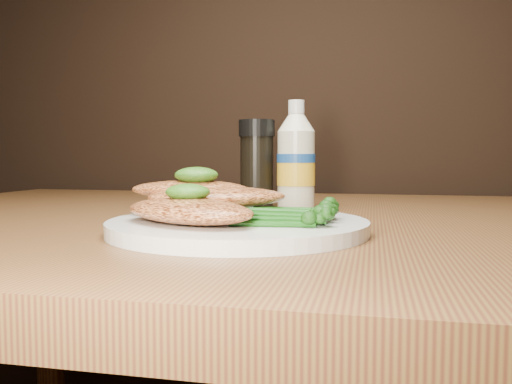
# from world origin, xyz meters

# --- Properties ---
(plate) EXTENTS (0.25, 0.25, 0.01)m
(plate) POSITION_xyz_m (0.00, 0.90, 0.76)
(plate) COLOR white
(plate) RESTS_ON dining_table
(chicken_front) EXTENTS (0.16, 0.14, 0.02)m
(chicken_front) POSITION_xyz_m (-0.04, 0.86, 0.77)
(chicken_front) COLOR #D97B45
(chicken_front) RESTS_ON plate
(chicken_mid) EXTENTS (0.16, 0.12, 0.02)m
(chicken_mid) POSITION_xyz_m (-0.03, 0.92, 0.78)
(chicken_mid) COLOR #D97B45
(chicken_mid) RESTS_ON plate
(chicken_back) EXTENTS (0.13, 0.08, 0.02)m
(chicken_back) POSITION_xyz_m (-0.06, 0.93, 0.79)
(chicken_back) COLOR #D97B45
(chicken_back) RESTS_ON plate
(pesto_front) EXTENTS (0.05, 0.05, 0.02)m
(pesto_front) POSITION_xyz_m (-0.04, 0.87, 0.79)
(pesto_front) COLOR #073408
(pesto_front) RESTS_ON chicken_front
(pesto_back) EXTENTS (0.05, 0.05, 0.02)m
(pesto_back) POSITION_xyz_m (-0.05, 0.93, 0.80)
(pesto_back) COLOR #073408
(pesto_back) RESTS_ON chicken_back
(broccolini_bundle) EXTENTS (0.15, 0.14, 0.02)m
(broccolini_bundle) POSITION_xyz_m (0.05, 0.89, 0.77)
(broccolini_bundle) COLOR #144C10
(broccolini_bundle) RESTS_ON plate
(mayo_bottle) EXTENTS (0.06, 0.06, 0.15)m
(mayo_bottle) POSITION_xyz_m (0.02, 1.14, 0.83)
(mayo_bottle) COLOR beige
(mayo_bottle) RESTS_ON dining_table
(pepper_grinder) EXTENTS (0.06, 0.06, 0.13)m
(pepper_grinder) POSITION_xyz_m (-0.04, 1.15, 0.81)
(pepper_grinder) COLOR black
(pepper_grinder) RESTS_ON dining_table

